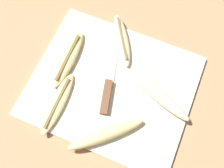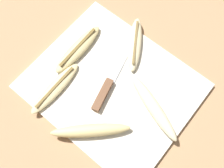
% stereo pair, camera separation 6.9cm
% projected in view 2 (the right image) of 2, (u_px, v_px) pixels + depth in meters
% --- Properties ---
extents(ground_plane, '(4.00, 4.00, 0.00)m').
position_uv_depth(ground_plane, '(112.00, 87.00, 0.71)').
color(ground_plane, tan).
extents(cutting_board, '(0.42, 0.35, 0.01)m').
position_uv_depth(cutting_board, '(112.00, 86.00, 0.70)').
color(cutting_board, silver).
rests_on(cutting_board, ground_plane).
extents(knife, '(0.07, 0.20, 0.02)m').
position_uv_depth(knife, '(106.00, 89.00, 0.69)').
color(knife, brown).
rests_on(knife, cutting_board).
extents(banana_spotted_left, '(0.05, 0.18, 0.02)m').
position_uv_depth(banana_spotted_left, '(78.00, 49.00, 0.72)').
color(banana_spotted_left, '#DBC684').
rests_on(banana_spotted_left, cutting_board).
extents(banana_mellow_near, '(0.04, 0.18, 0.02)m').
position_uv_depth(banana_mellow_near, '(55.00, 88.00, 0.69)').
color(banana_mellow_near, beige).
rests_on(banana_mellow_near, cutting_board).
extents(banana_bright_far, '(0.20, 0.10, 0.03)m').
position_uv_depth(banana_bright_far, '(153.00, 107.00, 0.66)').
color(banana_bright_far, beige).
rests_on(banana_bright_far, cutting_board).
extents(banana_cream_curved, '(0.12, 0.16, 0.02)m').
position_uv_depth(banana_cream_curved, '(135.00, 44.00, 0.73)').
color(banana_cream_curved, beige).
rests_on(banana_cream_curved, cutting_board).
extents(banana_golden_short, '(0.17, 0.16, 0.03)m').
position_uv_depth(banana_golden_short, '(91.00, 130.00, 0.64)').
color(banana_golden_short, '#EDD689').
rests_on(banana_golden_short, cutting_board).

